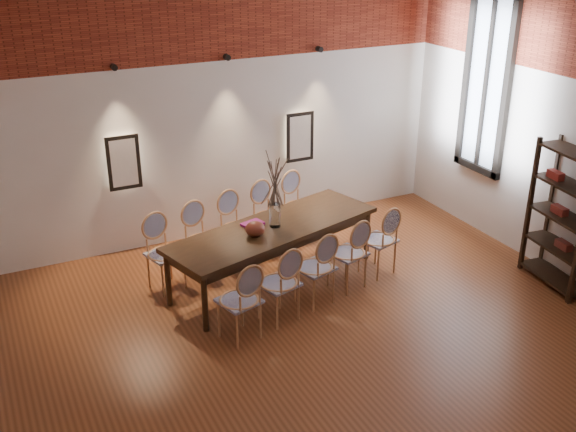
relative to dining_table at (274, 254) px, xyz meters
name	(u,v)px	position (x,y,z in m)	size (l,w,h in m)	color
floor	(337,359)	(-0.12, -1.82, -0.39)	(7.00, 7.00, 0.02)	brown
wall_back	(211,98)	(-0.12, 1.73, 1.62)	(7.00, 0.10, 4.00)	silver
brick_band_back	(209,3)	(-0.12, 1.66, 2.88)	(7.00, 0.02, 1.50)	maroon
niche_left	(123,162)	(-1.42, 1.63, 0.93)	(0.36, 0.06, 0.66)	#FFEAC6
niche_right	(299,137)	(1.18, 1.63, 0.93)	(0.36, 0.06, 0.66)	#FFEAC6
spot_fixture_left	(114,67)	(-1.42, 1.60, 2.17)	(0.08, 0.08, 0.10)	black
spot_fixture_mid	(227,57)	(0.08, 1.60, 2.17)	(0.08, 0.08, 0.10)	black
spot_fixture_right	(319,49)	(1.48, 1.60, 2.17)	(0.08, 0.08, 0.10)	black
window_glass	(487,85)	(3.34, 0.18, 1.77)	(0.02, 0.78, 2.38)	silver
window_frame	(486,85)	(3.32, 0.18, 1.77)	(0.08, 0.90, 2.50)	black
window_mullion	(486,85)	(3.32, 0.18, 1.77)	(0.06, 0.06, 2.40)	black
dining_table	(274,254)	(0.00, 0.00, 0.00)	(2.82, 0.91, 0.75)	#352111
chair_near_a	(239,300)	(-0.89, -1.01, 0.09)	(0.44, 0.44, 0.94)	tan
chair_near_b	(279,283)	(-0.34, -0.86, 0.09)	(0.44, 0.44, 0.94)	tan
chair_near_c	(314,267)	(0.20, -0.71, 0.09)	(0.44, 0.44, 0.94)	tan
chair_near_d	(347,253)	(0.74, -0.55, 0.09)	(0.44, 0.44, 0.94)	tan
chair_near_e	(378,240)	(1.28, -0.40, 0.09)	(0.44, 0.44, 0.94)	tan
chair_far_a	(165,254)	(-1.28, 0.40, 0.09)	(0.44, 0.44, 0.94)	tan
chair_far_b	(203,241)	(-0.74, 0.55, 0.09)	(0.44, 0.44, 0.94)	tan
chair_far_c	(238,229)	(-0.20, 0.71, 0.09)	(0.44, 0.44, 0.94)	tan
chair_far_d	(270,217)	(0.34, 0.86, 0.09)	(0.44, 0.44, 0.94)	tan
chair_far_e	(300,207)	(0.89, 1.01, 0.09)	(0.44, 0.44, 0.94)	tan
vase	(275,215)	(0.02, 0.01, 0.53)	(0.14, 0.14, 0.30)	silver
dried_branches	(275,181)	(0.02, 0.01, 0.98)	(0.50, 0.50, 0.70)	#493B30
bowl	(255,229)	(-0.31, -0.14, 0.46)	(0.24, 0.24, 0.18)	maroon
book	(253,224)	(-0.22, 0.16, 0.39)	(0.26, 0.18, 0.03)	#85156C
shelving_rack	(565,218)	(3.16, -1.63, 0.53)	(0.38, 1.00, 1.80)	black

